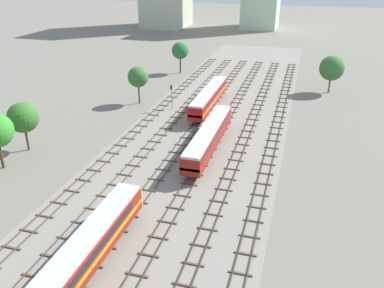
% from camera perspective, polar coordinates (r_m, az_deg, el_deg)
% --- Properties ---
extents(ground_plane, '(480.00, 480.00, 0.00)m').
position_cam_1_polar(ground_plane, '(65.92, 0.63, -0.27)').
color(ground_plane, slate).
extents(ballast_bed, '(28.34, 176.00, 0.01)m').
position_cam_1_polar(ballast_bed, '(65.92, 0.63, -0.26)').
color(ballast_bed, gray).
rests_on(ballast_bed, ground).
extents(track_far_left, '(2.40, 126.00, 0.29)m').
position_cam_1_polar(track_far_left, '(70.62, -8.71, 1.33)').
color(track_far_left, '#47382D').
rests_on(track_far_left, ground).
extents(track_left, '(2.40, 126.00, 0.29)m').
position_cam_1_polar(track_left, '(68.84, -5.01, 0.89)').
color(track_left, '#47382D').
rests_on(track_left, ground).
extents(track_centre_left, '(2.40, 126.00, 0.29)m').
position_cam_1_polar(track_centre_left, '(67.36, -1.14, 0.43)').
color(track_centre_left, '#47382D').
rests_on(track_centre_left, ground).
extents(track_centre, '(2.40, 126.00, 0.29)m').
position_cam_1_polar(track_centre, '(66.20, 2.89, -0.05)').
color(track_centre, '#47382D').
rests_on(track_centre, ground).
extents(track_centre_right, '(2.40, 126.00, 0.29)m').
position_cam_1_polar(track_centre_right, '(65.38, 7.04, -0.55)').
color(track_centre_right, '#47382D').
rests_on(track_centre_right, ground).
extents(track_right, '(2.40, 126.00, 0.29)m').
position_cam_1_polar(track_right, '(64.93, 11.28, -1.06)').
color(track_right, '#47382D').
rests_on(track_right, ground).
extents(diesel_railcar_centre_left_nearest, '(2.96, 20.50, 3.80)m').
position_cam_1_polar(diesel_railcar_centre_left_nearest, '(41.12, -14.80, -14.28)').
color(diesel_railcar_centre_left_nearest, maroon).
rests_on(diesel_railcar_centre_left_nearest, ground).
extents(passenger_coach_centre_near, '(2.96, 22.00, 3.80)m').
position_cam_1_polar(passenger_coach_centre_near, '(63.19, 2.47, 1.16)').
color(passenger_coach_centre_near, maroon).
rests_on(passenger_coach_centre_near, ground).
extents(passenger_coach_centre_left_mid, '(2.96, 22.00, 3.80)m').
position_cam_1_polar(passenger_coach_centre_left_mid, '(82.32, 2.49, 6.89)').
color(passenger_coach_centre_left_mid, red).
rests_on(passenger_coach_centre_left_mid, ground).
extents(signal_post_nearest, '(0.28, 0.47, 5.22)m').
position_cam_1_polar(signal_post_nearest, '(81.63, -2.97, 7.25)').
color(signal_post_nearest, gray).
rests_on(signal_post_nearest, ground).
extents(lineside_tree_0, '(4.87, 4.87, 8.06)m').
position_cam_1_polar(lineside_tree_0, '(67.79, -23.22, 3.51)').
color(lineside_tree_0, '#4C331E').
rests_on(lineside_tree_0, ground).
extents(lineside_tree_1, '(4.38, 4.38, 8.03)m').
position_cam_1_polar(lineside_tree_1, '(85.21, -7.80, 9.55)').
color(lineside_tree_1, '#4C331E').
rests_on(lineside_tree_1, ground).
extents(lineside_tree_2, '(4.55, 4.55, 8.39)m').
position_cam_1_polar(lineside_tree_2, '(109.49, -1.72, 13.32)').
color(lineside_tree_2, '#4C331E').
rests_on(lineside_tree_2, ground).
extents(lineside_tree_3, '(5.66, 5.66, 8.62)m').
position_cam_1_polar(lineside_tree_3, '(97.32, 19.54, 10.27)').
color(lineside_tree_3, '#4C331E').
rests_on(lineside_tree_3, ground).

